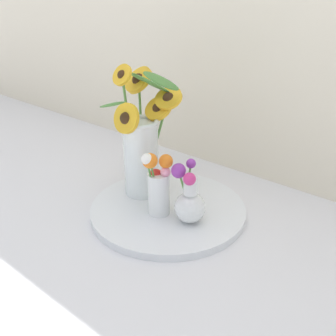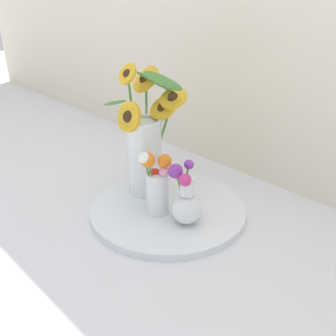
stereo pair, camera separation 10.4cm
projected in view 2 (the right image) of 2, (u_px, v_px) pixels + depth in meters
ground_plane at (148, 213)px, 1.10m from camera, size 6.00×6.00×0.00m
serving_tray at (168, 209)px, 1.10m from camera, size 0.43×0.43×0.02m
mason_jar_sunflowers at (146, 140)px, 1.11m from camera, size 0.23×0.23×0.39m
vase_small_center at (157, 184)px, 1.03m from camera, size 0.06×0.09×0.19m
vase_bulb_right at (186, 201)px, 1.00m from camera, size 0.09×0.08×0.17m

